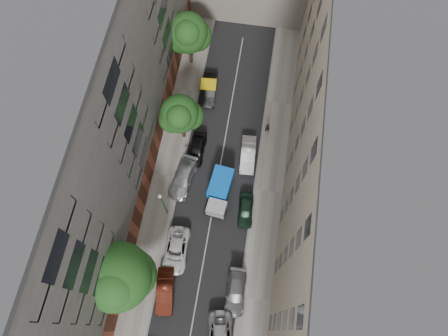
% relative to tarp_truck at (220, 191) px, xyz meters
% --- Properties ---
extents(ground, '(120.00, 120.00, 0.00)m').
position_rel_tarp_truck_xyz_m(ground, '(-0.48, 1.24, -1.28)').
color(ground, '#4C4C49').
rests_on(ground, ground).
extents(road_surface, '(8.00, 44.00, 0.02)m').
position_rel_tarp_truck_xyz_m(road_surface, '(-0.48, 1.24, -1.27)').
color(road_surface, black).
rests_on(road_surface, ground).
extents(sidewalk_left, '(3.00, 44.00, 0.15)m').
position_rel_tarp_truck_xyz_m(sidewalk_left, '(-5.98, 1.24, -1.20)').
color(sidewalk_left, gray).
rests_on(sidewalk_left, ground).
extents(sidewalk_right, '(3.00, 44.00, 0.15)m').
position_rel_tarp_truck_xyz_m(sidewalk_right, '(5.02, 1.24, -1.20)').
color(sidewalk_right, gray).
rests_on(sidewalk_right, ground).
extents(building_left, '(8.00, 44.00, 20.00)m').
position_rel_tarp_truck_xyz_m(building_left, '(-11.48, 1.24, 8.72)').
color(building_left, '#4D4947').
rests_on(building_left, ground).
extents(building_right, '(8.00, 44.00, 20.00)m').
position_rel_tarp_truck_xyz_m(building_right, '(10.52, 1.24, 8.72)').
color(building_right, '#B4A58C').
rests_on(building_right, ground).
extents(tarp_truck, '(2.51, 5.22, 2.32)m').
position_rel_tarp_truck_xyz_m(tarp_truck, '(0.00, 0.00, 0.00)').
color(tarp_truck, black).
rests_on(tarp_truck, ground).
extents(car_left_1, '(2.20, 4.60, 1.46)m').
position_rel_tarp_truck_xyz_m(car_left_1, '(-3.52, -10.50, -0.55)').
color(car_left_1, '#4F1A0F').
rests_on(car_left_1, ground).
extents(car_left_2, '(2.46, 4.94, 1.35)m').
position_rel_tarp_truck_xyz_m(car_left_2, '(-3.28, -6.56, -0.61)').
color(car_left_2, silver).
rests_on(car_left_2, ground).
extents(car_left_3, '(2.77, 5.21, 1.44)m').
position_rel_tarp_truck_xyz_m(car_left_3, '(-4.08, 1.04, -0.56)').
color(car_left_3, '#B0B1B5').
rests_on(car_left_3, ground).
extents(car_left_4, '(1.70, 4.13, 1.40)m').
position_rel_tarp_truck_xyz_m(car_left_4, '(-3.28, 4.64, -0.58)').
color(car_left_4, black).
rests_on(car_left_4, ground).
extents(car_left_5, '(1.96, 4.69, 1.51)m').
position_rel_tarp_truck_xyz_m(car_left_5, '(-3.28, 12.24, -0.52)').
color(car_left_5, black).
rests_on(car_left_5, ground).
extents(car_right_1, '(1.99, 4.59, 1.32)m').
position_rel_tarp_truck_xyz_m(car_right_1, '(3.12, -9.56, -0.62)').
color(car_right_1, slate).
rests_on(car_right_1, ground).
extents(car_right_2, '(1.76, 3.86, 1.28)m').
position_rel_tarp_truck_xyz_m(car_right_2, '(2.95, -1.36, -0.64)').
color(car_right_2, black).
rests_on(car_right_2, ground).
extents(car_right_3, '(1.81, 4.48, 1.45)m').
position_rel_tarp_truck_xyz_m(car_right_3, '(2.32, 4.84, -0.55)').
color(car_right_3, silver).
rests_on(car_right_3, ground).
extents(tree_near, '(6.06, 5.89, 8.97)m').
position_rel_tarp_truck_xyz_m(tree_near, '(-6.78, -10.45, 4.69)').
color(tree_near, '#382619').
rests_on(tree_near, sidewalk_left).
extents(tree_mid, '(4.49, 4.09, 7.12)m').
position_rel_tarp_truck_xyz_m(tree_mid, '(-4.98, 6.13, 3.66)').
color(tree_mid, '#382619').
rests_on(tree_mid, sidewalk_left).
extents(tree_far, '(4.90, 4.55, 7.47)m').
position_rel_tarp_truck_xyz_m(tree_far, '(-6.11, 16.21, 3.80)').
color(tree_far, '#382619').
rests_on(tree_far, sidewalk_left).
extents(lamp_post, '(0.36, 0.36, 5.55)m').
position_rel_tarp_truck_xyz_m(lamp_post, '(-5.02, -2.78, 2.36)').
color(lamp_post, '#1B5E31').
rests_on(lamp_post, sidewalk_left).
extents(pedestrian, '(0.65, 0.52, 1.56)m').
position_rel_tarp_truck_xyz_m(pedestrian, '(4.02, 8.31, -0.35)').
color(pedestrian, black).
rests_on(pedestrian, sidewalk_right).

